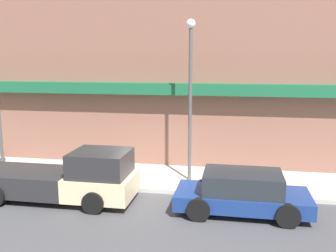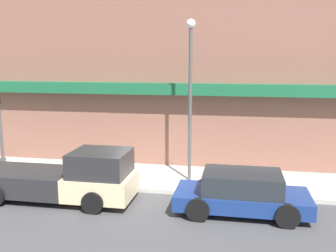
{
  "view_description": "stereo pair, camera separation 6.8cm",
  "coord_description": "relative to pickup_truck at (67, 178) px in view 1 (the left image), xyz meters",
  "views": [
    {
      "loc": [
        3.18,
        -13.15,
        4.98
      ],
      "look_at": [
        0.57,
        1.33,
        2.36
      ],
      "focal_mm": 40.0,
      "sensor_mm": 36.0,
      "label": 1
    },
    {
      "loc": [
        3.25,
        -13.13,
        4.98
      ],
      "look_at": [
        0.57,
        1.33,
        2.36
      ],
      "focal_mm": 40.0,
      "sensor_mm": 36.0,
      "label": 2
    }
  ],
  "objects": [
    {
      "name": "ground_plane",
      "position": [
        2.63,
        1.24,
        -0.82
      ],
      "size": [
        80.0,
        80.0,
        0.0
      ],
      "primitive_type": "plane",
      "color": "#424244"
    },
    {
      "name": "sidewalk",
      "position": [
        2.63,
        2.9,
        -0.74
      ],
      "size": [
        36.0,
        3.32,
        0.16
      ],
      "color": "#B7B2A8",
      "rests_on": "ground"
    },
    {
      "name": "building",
      "position": [
        2.65,
        6.04,
        3.29
      ],
      "size": [
        19.8,
        3.8,
        9.71
      ],
      "color": "brown",
      "rests_on": "ground"
    },
    {
      "name": "pickup_truck",
      "position": [
        0.0,
        0.0,
        0.0
      ],
      "size": [
        5.71,
        2.14,
        1.87
      ],
      "rotation": [
        0.0,
        0.0,
        -0.02
      ],
      "color": "beige",
      "rests_on": "ground"
    },
    {
      "name": "parked_car",
      "position": [
        6.14,
        -0.0,
        -0.13
      ],
      "size": [
        4.34,
        2.06,
        1.38
      ],
      "rotation": [
        0.0,
        0.0,
        0.03
      ],
      "color": "navy",
      "rests_on": "ground"
    },
    {
      "name": "fire_hydrant",
      "position": [
        6.01,
        1.65,
        -0.29
      ],
      "size": [
        0.2,
        0.2,
        0.74
      ],
      "color": "#196633",
      "rests_on": "sidewalk"
    },
    {
      "name": "street_lamp",
      "position": [
        4.08,
        2.62,
        3.23
      ],
      "size": [
        0.36,
        0.36,
        6.34
      ],
      "color": "#4C4C4C",
      "rests_on": "sidewalk"
    }
  ]
}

